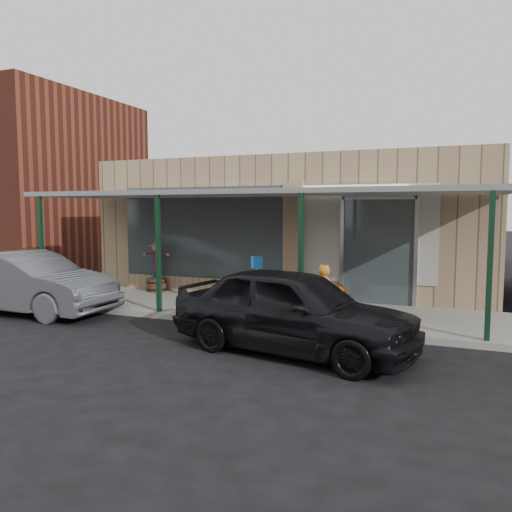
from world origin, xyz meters
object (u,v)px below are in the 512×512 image
at_px(barrel_scarecrow, 156,274).
at_px(parked_sedan, 293,310).
at_px(car_grey, 26,283).
at_px(barrel_pumpkin, 341,301).
at_px(handicap_sign, 257,277).

distance_m(barrel_scarecrow, parked_sedan, 7.07).
xyz_separation_m(parked_sedan, car_grey, (-7.36, 0.79, -0.01)).
bearing_deg(barrel_pumpkin, handicap_sign, -150.05).
relative_size(parked_sedan, car_grey, 1.03).
relative_size(barrel_pumpkin, handicap_sign, 0.49).
relative_size(barrel_scarecrow, barrel_pumpkin, 2.27).
xyz_separation_m(barrel_scarecrow, barrel_pumpkin, (5.85, -0.82, -0.28)).
relative_size(barrel_scarecrow, handicap_sign, 1.11).
bearing_deg(handicap_sign, barrel_scarecrow, 151.03).
distance_m(barrel_pumpkin, car_grey, 7.95).
relative_size(barrel_pumpkin, car_grey, 0.14).
height_order(barrel_scarecrow, car_grey, barrel_scarecrow).
bearing_deg(barrel_scarecrow, barrel_pumpkin, -10.27).
bearing_deg(handicap_sign, parked_sedan, -58.73).
distance_m(handicap_sign, car_grey, 5.91).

